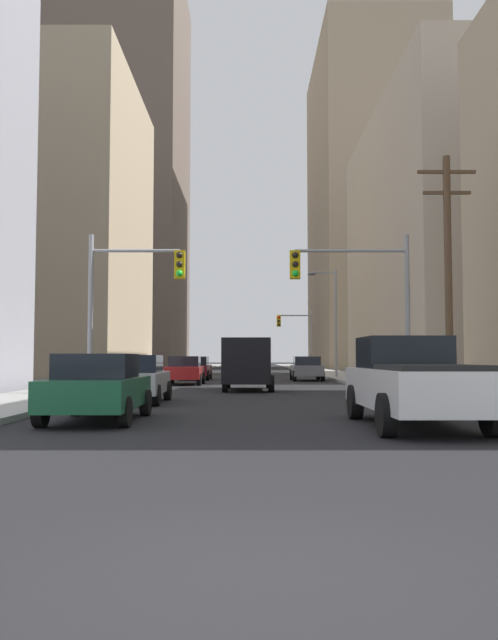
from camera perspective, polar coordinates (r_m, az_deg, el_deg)
ground_plane at (r=4.42m, az=-0.02°, el=-22.24°), size 400.00×400.00×0.00m
sidewalk_left at (r=54.67m, az=-7.51°, el=-4.78°), size 3.73×160.00×0.15m
sidewalk_right at (r=54.67m, az=7.51°, el=-4.78°), size 3.73×160.00×0.15m
pickup_truck_white at (r=13.96m, az=14.35°, el=-5.32°), size 2.20×5.42×1.90m
cargo_van_black at (r=28.53m, az=-0.07°, el=-3.67°), size 2.19×5.28×2.26m
sedan_green at (r=14.98m, az=-13.26°, el=-5.81°), size 1.95×4.23×1.52m
sedan_silver at (r=20.85m, az=-10.07°, el=-5.14°), size 1.95×4.24×1.52m
sedan_red at (r=34.66m, az=-5.71°, el=-4.46°), size 1.95×4.22×1.52m
sedan_maroon at (r=42.29m, az=-4.75°, el=-4.26°), size 1.95×4.23×1.52m
sedan_grey at (r=40.73m, az=5.14°, el=-4.30°), size 1.95×4.21×1.52m
traffic_signal_near_left at (r=24.13m, az=-10.39°, el=2.86°), size 3.57×0.44×6.00m
traffic_signal_near_right at (r=24.06m, az=9.45°, el=2.97°), size 4.43×0.44×6.00m
traffic_signal_far_right at (r=60.13m, az=4.25°, el=-0.90°), size 3.35×0.44×6.00m
utility_pole_right at (r=25.33m, az=17.26°, el=4.43°), size 2.20×0.28×9.07m
street_lamp_right at (r=44.34m, az=7.34°, el=0.61°), size 2.00×0.32×7.50m
building_left_mid_office at (r=59.29m, az=-19.65°, el=7.68°), size 19.85×20.52×25.21m
building_left_far_tower at (r=101.84m, az=-11.68°, el=12.96°), size 20.02×25.03×59.93m
building_right_mid_block at (r=52.69m, az=19.76°, el=6.44°), size 16.04×27.42×20.47m
building_right_far_highrise at (r=94.57m, az=10.72°, el=9.66°), size 15.39×28.28×45.35m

